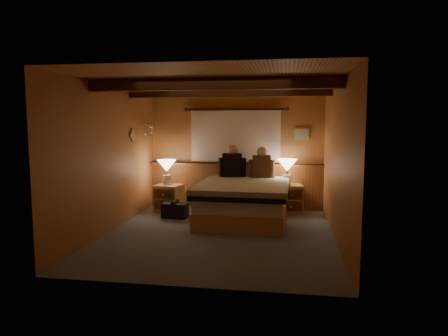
% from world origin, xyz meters
% --- Properties ---
extents(floor, '(4.20, 4.20, 0.00)m').
position_xyz_m(floor, '(0.00, 0.00, 0.00)').
color(floor, '#4A5058').
rests_on(floor, ground).
extents(ceiling, '(4.20, 4.20, 0.00)m').
position_xyz_m(ceiling, '(0.00, 0.00, 2.40)').
color(ceiling, gold).
rests_on(ceiling, wall_back).
extents(wall_back, '(3.60, 0.00, 3.60)m').
position_xyz_m(wall_back, '(0.00, 2.10, 1.20)').
color(wall_back, '#B0783F').
rests_on(wall_back, floor).
extents(wall_left, '(0.00, 4.20, 4.20)m').
position_xyz_m(wall_left, '(-1.80, 0.00, 1.20)').
color(wall_left, '#B0783F').
rests_on(wall_left, floor).
extents(wall_right, '(0.00, 4.20, 4.20)m').
position_xyz_m(wall_right, '(1.80, 0.00, 1.20)').
color(wall_right, '#B0783F').
rests_on(wall_right, floor).
extents(wall_front, '(3.60, 0.00, 3.60)m').
position_xyz_m(wall_front, '(0.00, -2.10, 1.20)').
color(wall_front, '#B0783F').
rests_on(wall_front, floor).
extents(wainscot, '(3.60, 0.23, 0.94)m').
position_xyz_m(wainscot, '(0.00, 2.04, 0.49)').
color(wainscot, brown).
rests_on(wainscot, wall_back).
extents(curtain_window, '(2.18, 0.09, 1.11)m').
position_xyz_m(curtain_window, '(0.00, 2.03, 1.52)').
color(curtain_window, '#452611').
rests_on(curtain_window, wall_back).
extents(ceiling_beams, '(3.60, 1.65, 0.16)m').
position_xyz_m(ceiling_beams, '(0.00, 0.15, 2.31)').
color(ceiling_beams, '#452611').
rests_on(ceiling_beams, ceiling).
extents(coat_rail, '(0.05, 0.55, 0.24)m').
position_xyz_m(coat_rail, '(-1.72, 1.58, 1.67)').
color(coat_rail, silver).
rests_on(coat_rail, wall_left).
extents(framed_print, '(0.30, 0.04, 0.25)m').
position_xyz_m(framed_print, '(1.35, 2.08, 1.55)').
color(framed_print, tan).
rests_on(framed_print, wall_back).
extents(bed, '(1.65, 2.09, 0.70)m').
position_xyz_m(bed, '(0.30, 0.96, 0.36)').
color(bed, tan).
rests_on(bed, floor).
extents(nightstand_left, '(0.56, 0.52, 0.54)m').
position_xyz_m(nightstand_left, '(-1.29, 1.51, 0.27)').
color(nightstand_left, tan).
rests_on(nightstand_left, floor).
extents(nightstand_right, '(0.59, 0.55, 0.56)m').
position_xyz_m(nightstand_right, '(1.10, 1.75, 0.28)').
color(nightstand_right, tan).
rests_on(nightstand_right, floor).
extents(lamp_left, '(0.38, 0.38, 0.50)m').
position_xyz_m(lamp_left, '(-1.32, 1.52, 0.89)').
color(lamp_left, silver).
rests_on(lamp_left, nightstand_left).
extents(lamp_right, '(0.39, 0.39, 0.51)m').
position_xyz_m(lamp_right, '(1.07, 1.73, 0.92)').
color(lamp_right, silver).
rests_on(lamp_right, nightstand_right).
extents(person_left, '(0.55, 0.24, 0.67)m').
position_xyz_m(person_left, '(-0.02, 1.71, 0.96)').
color(person_left, black).
rests_on(person_left, bed).
extents(person_right, '(0.52, 0.22, 0.63)m').
position_xyz_m(person_right, '(0.57, 1.68, 0.95)').
color(person_right, '#48301D').
rests_on(person_right, bed).
extents(duffel_bag, '(0.48, 0.31, 0.33)m').
position_xyz_m(duffel_bag, '(-1.01, 0.97, 0.14)').
color(duffel_bag, black).
rests_on(duffel_bag, floor).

